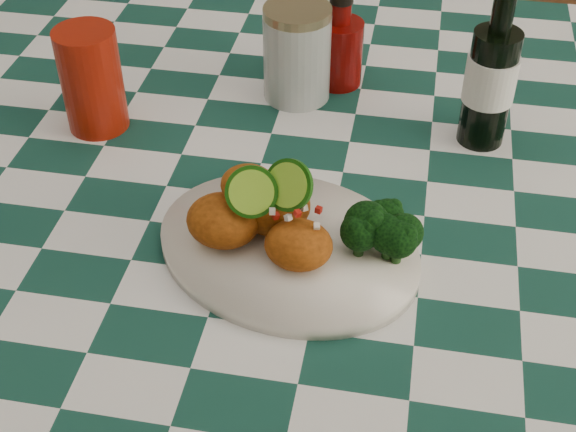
% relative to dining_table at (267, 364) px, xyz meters
% --- Properties ---
extents(dining_table, '(1.66, 1.06, 0.79)m').
position_rel_dining_table_xyz_m(dining_table, '(0.00, 0.00, 0.00)').
color(dining_table, '#133E33').
rests_on(dining_table, ground).
extents(plate, '(0.35, 0.31, 0.02)m').
position_rel_dining_table_xyz_m(plate, '(0.06, -0.16, 0.40)').
color(plate, silver).
rests_on(plate, dining_table).
extents(fried_chicken_pile, '(0.15, 0.11, 0.09)m').
position_rel_dining_table_xyz_m(fried_chicken_pile, '(0.05, -0.16, 0.46)').
color(fried_chicken_pile, '#AD4F10').
rests_on(fried_chicken_pile, plate).
extents(broccoli_side, '(0.07, 0.07, 0.06)m').
position_rel_dining_table_xyz_m(broccoli_side, '(0.16, -0.14, 0.44)').
color(broccoli_side, black).
rests_on(broccoli_side, plate).
extents(red_tumbler, '(0.08, 0.08, 0.14)m').
position_rel_dining_table_xyz_m(red_tumbler, '(-0.23, 0.04, 0.46)').
color(red_tumbler, maroon).
rests_on(red_tumbler, dining_table).
extents(ketchup_bottle, '(0.07, 0.07, 0.14)m').
position_rel_dining_table_xyz_m(ketchup_bottle, '(0.07, 0.21, 0.46)').
color(ketchup_bottle, '#640705').
rests_on(ketchup_bottle, dining_table).
extents(mason_jar, '(0.11, 0.11, 0.13)m').
position_rel_dining_table_xyz_m(mason_jar, '(0.02, 0.16, 0.46)').
color(mason_jar, '#B2BCBA').
rests_on(mason_jar, dining_table).
extents(beer_bottle, '(0.08, 0.08, 0.22)m').
position_rel_dining_table_xyz_m(beer_bottle, '(0.27, 0.10, 0.50)').
color(beer_bottle, black).
rests_on(beer_bottle, dining_table).
extents(wooden_chair_left, '(0.41, 0.43, 0.81)m').
position_rel_dining_table_xyz_m(wooden_chair_left, '(-0.37, 0.69, 0.01)').
color(wooden_chair_left, '#472814').
rests_on(wooden_chair_left, ground).
extents(wooden_chair_right, '(0.48, 0.49, 0.90)m').
position_rel_dining_table_xyz_m(wooden_chair_right, '(0.35, 0.68, 0.06)').
color(wooden_chair_right, '#472814').
rests_on(wooden_chair_right, ground).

